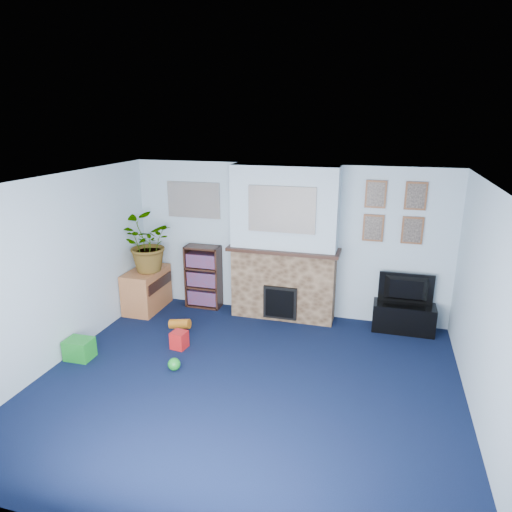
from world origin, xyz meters
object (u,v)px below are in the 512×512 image
(television, at_px, (406,290))
(bookshelf, at_px, (204,278))
(sideboard, at_px, (147,289))
(tv_stand, at_px, (403,317))

(television, distance_m, bookshelf, 3.21)
(bookshelf, height_order, sideboard, bookshelf)
(tv_stand, bearing_deg, sideboard, -176.07)
(television, height_order, sideboard, television)
(television, xyz_separation_m, sideboard, (-4.08, -0.30, -0.30))
(sideboard, bearing_deg, television, 4.21)
(bookshelf, relative_size, sideboard, 1.21)
(tv_stand, bearing_deg, bookshelf, 178.63)
(tv_stand, relative_size, television, 1.13)
(bookshelf, bearing_deg, tv_stand, -1.37)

